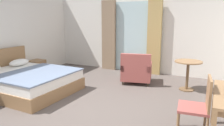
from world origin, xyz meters
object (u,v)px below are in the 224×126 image
(nightstand, at_px, (37,68))
(armchair_by_window, at_px, (137,71))
(desk_chair, at_px, (199,104))
(bed, at_px, (26,81))
(round_cafe_table, at_px, (188,69))

(nightstand, xyz_separation_m, armchair_by_window, (3.11, 0.58, 0.09))
(nightstand, bearing_deg, armchair_by_window, 10.49)
(desk_chair, bearing_deg, bed, 174.61)
(armchair_by_window, distance_m, round_cafe_table, 1.37)
(nightstand, height_order, armchair_by_window, armchair_by_window)
(armchair_by_window, bearing_deg, round_cafe_table, -1.08)
(armchair_by_window, bearing_deg, bed, -140.04)
(desk_chair, relative_size, armchair_by_window, 1.00)
(bed, height_order, desk_chair, bed)
(bed, height_order, armchair_by_window, bed)
(round_cafe_table, bearing_deg, armchair_by_window, 178.92)
(bed, relative_size, desk_chair, 2.37)
(desk_chair, bearing_deg, nightstand, 161.25)
(armchair_by_window, xyz_separation_m, round_cafe_table, (1.35, -0.03, 0.22))
(desk_chair, bearing_deg, armchair_by_window, 128.45)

